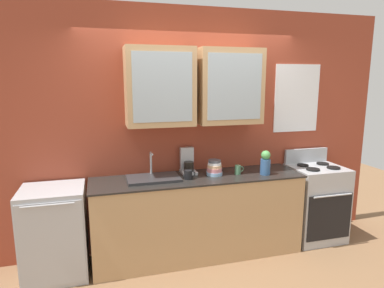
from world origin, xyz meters
name	(u,v)px	position (x,y,z in m)	size (l,w,h in m)	color
ground_plane	(198,254)	(0.00, 0.00, 0.00)	(10.00, 10.00, 0.00)	brown
back_wall_unit	(192,121)	(0.00, 0.30, 1.51)	(4.89, 0.45, 2.78)	#993D28
counter	(198,216)	(0.00, 0.00, 0.46)	(2.35, 0.61, 0.93)	tan
stove_range	(315,202)	(1.53, 0.00, 0.47)	(0.63, 0.60, 1.11)	#ADAFB5
sink_faucet	(153,178)	(-0.50, 0.03, 0.95)	(0.56, 0.36, 0.28)	#2D2D30
bowl_stack	(214,168)	(0.20, 0.02, 1.00)	(0.18, 0.18, 0.17)	#8CB7E0
vase	(265,163)	(0.75, -0.11, 1.06)	(0.11, 0.11, 0.28)	#33598C
cup_near_sink	(188,175)	(-0.13, -0.06, 0.98)	(0.12, 0.09, 0.10)	black
cup_near_bowls	(238,170)	(0.46, -0.02, 0.98)	(0.11, 0.07, 0.10)	#4C7F59
dishwasher	(55,232)	(-1.51, 0.00, 0.46)	(0.62, 0.59, 0.93)	#ADAFB5
coffee_maker	(188,164)	(-0.07, 0.19, 1.03)	(0.17, 0.20, 0.29)	#B7B7BC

